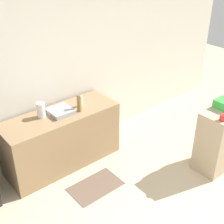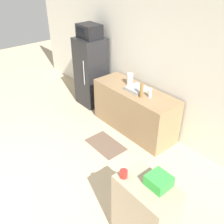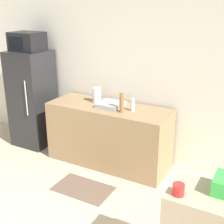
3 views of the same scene
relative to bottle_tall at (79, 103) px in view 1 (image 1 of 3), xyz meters
name	(u,v)px [view 1 (image 1 of 3)]	position (x,y,z in m)	size (l,w,h in m)	color
wall_back	(46,79)	(-0.23, 0.51, 0.28)	(8.00, 0.06, 2.60)	silver
counter	(62,139)	(-0.27, 0.12, -0.58)	(1.77, 0.64, 0.89)	#937551
sink_basin	(60,111)	(-0.24, 0.14, -0.10)	(0.33, 0.34, 0.06)	#9EA3A8
bottle_tall	(79,103)	(0.00, 0.00, 0.00)	(0.06, 0.06, 0.27)	olive
bottle_short	(81,101)	(0.11, 0.12, -0.05)	(0.06, 0.06, 0.17)	silver
shelf_cabinet	(219,140)	(1.51, -1.46, -0.53)	(0.69, 0.43, 0.97)	tan
basket	(224,104)	(1.59, -1.38, 0.01)	(0.23, 0.23, 0.13)	green
jar	(223,118)	(1.26, -1.58, 0.00)	(0.09, 0.09, 0.09)	red
paper_towel_roll	(41,110)	(-0.51, 0.21, -0.02)	(0.12, 0.12, 0.22)	white
kitchen_rug	(95,186)	(-0.22, -0.65, -1.02)	(0.75, 0.46, 0.01)	brown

